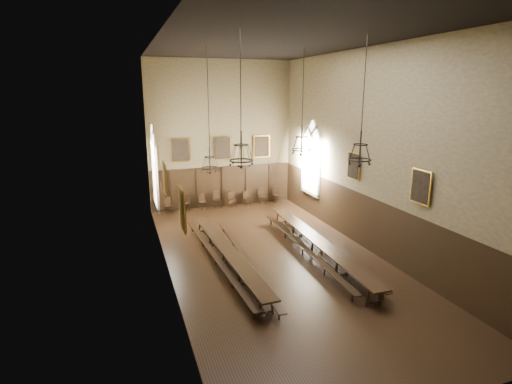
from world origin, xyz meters
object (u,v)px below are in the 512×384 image
chandelier_back_left (210,159)px  chandelier_back_right (302,144)px  chair_7 (277,198)px  chair_4 (232,202)px  bench_left_outer (216,259)px  chair_6 (262,199)px  chair_0 (168,208)px  table_left (228,257)px  chandelier_front_left (241,152)px  bench_left_inner (245,259)px  chair_1 (186,206)px  bench_right_inner (303,249)px  chair_5 (247,201)px  table_right (317,247)px  chandelier_front_right (360,151)px  bench_right_outer (327,248)px  chair_2 (203,205)px  chair_3 (217,203)px

chandelier_back_left → chandelier_back_right: size_ratio=1.13×
chair_7 → chair_4: bearing=167.2°
bench_left_outer → chair_6: size_ratio=9.86×
chair_0 → chair_7: size_ratio=0.90×
table_left → chandelier_front_left: 5.42m
bench_left_inner → chair_0: (-2.12, 8.67, 0.01)m
chair_0 → chair_1: size_ratio=0.93×
bench_right_inner → chair_4: 8.51m
table_left → bench_left_inner: bearing=-21.5°
bench_right_inner → chair_5: size_ratio=10.18×
table_right → chandelier_front_right: (0.10, -2.75, 4.66)m
bench_left_inner → chair_5: size_ratio=10.14×
chandelier_back_right → chandelier_front_right: size_ratio=1.08×
bench_right_inner → chair_0: (-4.92, 8.43, 0.01)m
bench_right_outer → chandelier_front_right: bearing=-98.9°
bench_right_inner → table_left: bearing=179.5°
bench_left_outer → bench_right_inner: (3.94, -0.19, -0.01)m
chair_5 → chair_6: chair_6 is taller
chair_0 → chair_6: (6.05, 0.14, 0.01)m
bench_left_inner → chair_2: chair_2 is taller
chair_6 → chandelier_back_left: bearing=-127.0°
chair_0 → chair_3: bearing=-3.1°
chair_3 → bench_left_inner: bearing=-101.7°
chair_0 → chandelier_back_left: size_ratio=0.17×
bench_right_outer → bench_left_outer: bearing=174.9°
chandelier_front_left → chandelier_front_right: bearing=-7.3°
bench_left_inner → chandelier_front_left: chandelier_front_left is taller
chair_2 → chandelier_front_left: chandelier_front_left is taller
chair_6 → chandelier_back_left: chandelier_back_left is taller
table_right → bench_right_outer: size_ratio=1.08×
chair_2 → chandelier_front_left: (-0.81, -11.02, 4.88)m
chair_2 → chair_3: size_ratio=0.94×
chair_6 → chair_7: chair_7 is taller
chair_4 → chandelier_back_right: size_ratio=0.20×
table_left → chair_6: (4.60, 8.54, -0.07)m
chandelier_back_left → chair_0: bearing=101.8°
chair_1 → chandelier_front_left: (0.26, -10.91, 4.86)m
table_right → chandelier_front_left: 6.69m
table_left → bench_left_outer: 0.52m
chair_3 → chandelier_back_right: (2.67, -6.42, 4.40)m
bench_left_outer → chair_6: (5.08, 8.38, 0.02)m
chair_7 → chandelier_back_left: chandelier_back_left is taller
bench_right_inner → chandelier_front_right: chandelier_front_right is taller
bench_left_outer → chandelier_back_left: (0.33, 2.05, 3.91)m
bench_left_inner → chandelier_front_right: (3.45, -2.78, 4.78)m
chair_3 → chandelier_front_right: chandelier_front_right is taller
bench_right_outer → chandelier_front_right: size_ratio=2.12×
bench_left_outer → bench_right_inner: size_ratio=1.02×
table_right → bench_left_inner: table_right is taller
chair_0 → chandelier_back_right: size_ratio=0.20×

